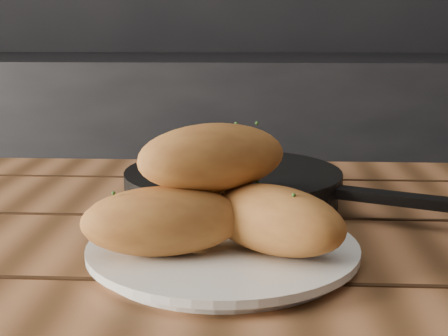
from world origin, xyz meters
TOP-DOWN VIEW (x-y plane):
  - counter at (0.00, 1.70)m, footprint 2.80×0.60m
  - table at (0.16, 0.62)m, footprint 1.40×0.87m
  - plate at (0.19, 0.57)m, footprint 0.27×0.27m
  - bread_rolls at (0.18, 0.57)m, footprint 0.27×0.22m
  - skillet at (0.19, 0.78)m, footprint 0.40×0.28m

SIDE VIEW (x-z plane):
  - counter at x=0.00m, z-range 0.00..0.90m
  - table at x=0.16m, z-range 0.27..1.02m
  - plate at x=0.19m, z-range 0.75..0.77m
  - skillet at x=0.19m, z-range 0.75..0.80m
  - bread_rolls at x=0.18m, z-range 0.75..0.87m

